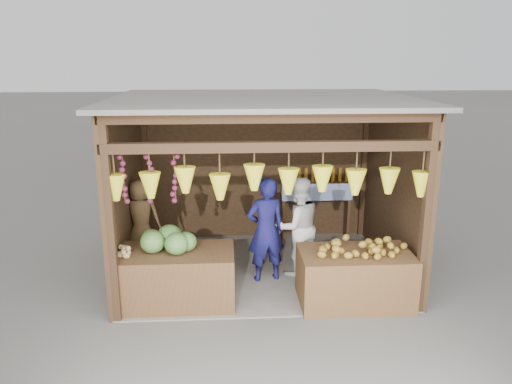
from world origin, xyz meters
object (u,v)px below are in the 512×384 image
counter_right (355,277)px  man_standing (266,230)px  counter_left (175,277)px  woman_standing (297,227)px  vendor_seated (141,217)px

counter_right → man_standing: 1.43m
counter_left → woman_standing: bearing=25.5°
counter_left → vendor_seated: bearing=120.1°
counter_left → man_standing: bearing=26.3°
woman_standing → vendor_seated: bearing=-21.8°
counter_right → vendor_seated: bearing=159.3°
vendor_seated → woman_standing: bearing=-179.6°
counter_right → man_standing: size_ratio=0.94×
woman_standing → vendor_seated: woman_standing is taller
counter_left → man_standing: size_ratio=0.99×
counter_left → vendor_seated: size_ratio=1.35×
man_standing → vendor_seated: 1.88m
counter_left → man_standing: man_standing is taller
counter_left → man_standing: (1.26, 0.63, 0.42)m
counter_left → counter_right: 2.40m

